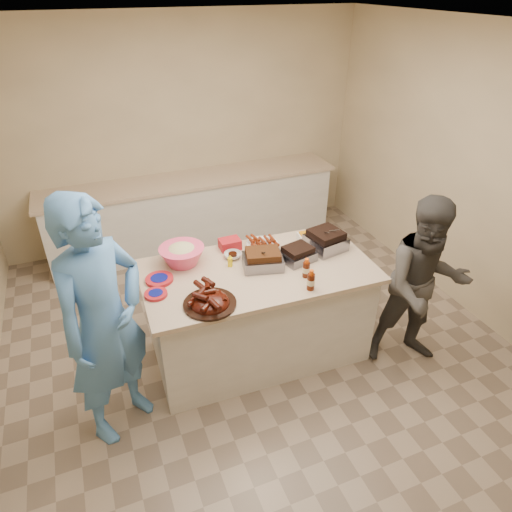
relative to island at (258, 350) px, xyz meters
name	(u,v)px	position (x,y,z in m)	size (l,w,h in m)	color
room	(260,352)	(0.01, -0.03, 0.00)	(4.50, 5.00, 2.70)	#CBB68B
back_counter	(194,212)	(0.01, 2.17, 0.45)	(3.60, 0.64, 0.90)	silver
island	(258,350)	(0.00, 0.00, 0.00)	(1.92, 1.01, 0.91)	silver
rib_platter	(210,305)	(-0.51, -0.31, 0.91)	(0.40, 0.40, 0.16)	#410E05
pulled_pork_tray	(263,267)	(0.05, 0.02, 0.91)	(0.33, 0.25, 0.10)	#47230F
brisket_tray	(297,260)	(0.36, 0.01, 0.91)	(0.27, 0.22, 0.08)	black
roasting_pan	(325,248)	(0.68, 0.09, 0.91)	(0.30, 0.30, 0.12)	gray
coleslaw_bowl	(183,263)	(-0.56, 0.32, 0.91)	(0.38, 0.38, 0.26)	#F14770
sausage_plate	(263,245)	(0.19, 0.36, 0.91)	(0.29, 0.29, 0.05)	silver
mac_cheese_dish	(315,241)	(0.66, 0.24, 0.91)	(0.28, 0.21, 0.08)	orange
bbq_bottle_a	(310,289)	(0.27, -0.41, 0.91)	(0.06, 0.06, 0.17)	#431405
bbq_bottle_b	(306,277)	(0.32, -0.24, 0.91)	(0.06, 0.06, 0.17)	#431405
mustard_bottle	(230,266)	(-0.20, 0.13, 0.91)	(0.04, 0.04, 0.11)	yellow
sauce_bowl	(233,258)	(-0.14, 0.25, 0.91)	(0.15, 0.05, 0.15)	silver
plate_stack_large	(160,281)	(-0.79, 0.14, 0.91)	(0.22, 0.22, 0.03)	#A8171F
plate_stack_small	(156,295)	(-0.86, -0.05, 0.91)	(0.18, 0.18, 0.02)	#A8171F
plastic_cup	(173,264)	(-0.64, 0.34, 0.91)	(0.10, 0.10, 0.10)	#96551B
basket_stack	(230,248)	(-0.11, 0.41, 0.91)	(0.18, 0.14, 0.09)	#A8171F
guest_blue	(126,418)	(-1.26, -0.32, 0.00)	(0.70, 1.92, 0.46)	#4F8ACD
guest_gray	(407,355)	(1.26, -0.57, 0.00)	(0.76, 1.57, 0.59)	#47443F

